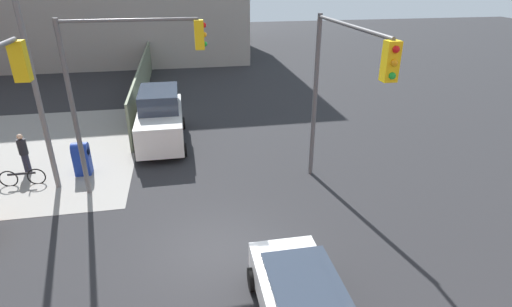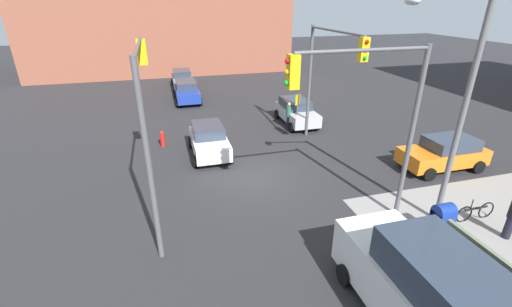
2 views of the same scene
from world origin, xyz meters
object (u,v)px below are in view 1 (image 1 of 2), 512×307
at_px(mailbox_blue, 82,157).
at_px(traffic_signal_se_corner, 339,78).
at_px(traffic_signal_ne_corner, 123,74).
at_px(pedestrian_waiting, 24,153).
at_px(street_lamp_corner, 42,70).
at_px(bicycle_leaning_on_fence, 23,177).
at_px(sedan_white, 301,298).
at_px(van_white_delivery, 160,118).

bearing_deg(mailbox_blue, traffic_signal_se_corner, -112.38).
bearing_deg(traffic_signal_ne_corner, traffic_signal_se_corner, -107.25).
xyz_separation_m(traffic_signal_se_corner, pedestrian_waiting, (4.51, 11.90, -3.73)).
height_order(street_lamp_corner, bicycle_leaning_on_fence, street_lamp_corner).
height_order(traffic_signal_se_corner, mailbox_blue, traffic_signal_se_corner).
height_order(traffic_signal_ne_corner, bicycle_leaning_on_fence, traffic_signal_ne_corner).
height_order(traffic_signal_ne_corner, mailbox_blue, traffic_signal_ne_corner).
distance_m(traffic_signal_ne_corner, sedan_white, 9.63).
height_order(mailbox_blue, van_white_delivery, van_white_delivery).
height_order(traffic_signal_se_corner, traffic_signal_ne_corner, same).
bearing_deg(van_white_delivery, sedan_white, -163.90).
xyz_separation_m(traffic_signal_se_corner, traffic_signal_ne_corner, (2.21, 7.13, -0.05)).
bearing_deg(traffic_signal_se_corner, bicycle_leaning_on_fence, 74.19).
xyz_separation_m(traffic_signal_se_corner, mailbox_blue, (3.91, 9.50, -3.88)).
distance_m(sedan_white, bicycle_leaning_on_fence, 12.57).
xyz_separation_m(traffic_signal_se_corner, van_white_delivery, (6.85, 6.30, -3.37)).
relative_size(street_lamp_corner, mailbox_blue, 5.59).
xyz_separation_m(sedan_white, van_white_delivery, (12.34, 3.56, 0.44)).
distance_m(traffic_signal_se_corner, street_lamp_corner, 10.33).
bearing_deg(sedan_white, traffic_signal_ne_corner, 29.67).
xyz_separation_m(mailbox_blue, sedan_white, (-9.40, -6.76, 0.08)).
relative_size(street_lamp_corner, van_white_delivery, 1.48).
distance_m(mailbox_blue, van_white_delivery, 4.38).
xyz_separation_m(mailbox_blue, bicycle_leaning_on_fence, (-0.60, 2.20, -0.42)).
bearing_deg(bicycle_leaning_on_fence, mailbox_blue, -74.72).
xyz_separation_m(street_lamp_corner, van_white_delivery, (4.02, -3.64, -3.42)).
bearing_deg(bicycle_leaning_on_fence, traffic_signal_ne_corner, -103.53).
xyz_separation_m(traffic_signal_ne_corner, bicycle_leaning_on_fence, (1.10, 4.57, -4.25)).
bearing_deg(street_lamp_corner, bicycle_leaning_on_fence, 74.59).
bearing_deg(traffic_signal_se_corner, traffic_signal_ne_corner, 72.75).
bearing_deg(mailbox_blue, van_white_delivery, -47.43).
bearing_deg(traffic_signal_se_corner, mailbox_blue, 67.62).
bearing_deg(street_lamp_corner, traffic_signal_se_corner, -105.88).
bearing_deg(van_white_delivery, traffic_signal_se_corner, -137.40).
distance_m(traffic_signal_se_corner, pedestrian_waiting, 13.26).
height_order(street_lamp_corner, pedestrian_waiting, street_lamp_corner).
height_order(traffic_signal_ne_corner, pedestrian_waiting, traffic_signal_ne_corner).
xyz_separation_m(traffic_signal_ne_corner, van_white_delivery, (4.64, -0.83, -3.32)).
bearing_deg(van_white_delivery, mailbox_blue, 132.57).
bearing_deg(traffic_signal_se_corner, street_lamp_corner, 74.12).
relative_size(mailbox_blue, bicycle_leaning_on_fence, 0.82).
bearing_deg(traffic_signal_ne_corner, van_white_delivery, -10.10).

